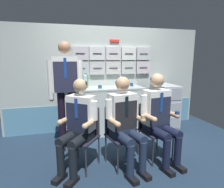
# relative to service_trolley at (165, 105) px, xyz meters

# --- Properties ---
(ground) EXTENTS (4.80, 4.80, 0.04)m
(ground) POSITION_rel_service_trolley_xyz_m (-1.17, -0.98, -0.53)
(ground) COLOR #1C2D41
(galley_bulkhead) EXTENTS (4.20, 0.14, 2.15)m
(galley_bulkhead) POSITION_rel_service_trolley_xyz_m (-1.16, 0.40, 0.56)
(galley_bulkhead) COLOR #A8B2AD
(galley_bulkhead) RESTS_ON ground
(galley_counter) EXTENTS (1.65, 0.53, 0.93)m
(galley_counter) POSITION_rel_service_trolley_xyz_m (-1.34, 0.11, -0.04)
(galley_counter) COLOR #B8C4C0
(galley_counter) RESTS_ON ground
(service_trolley) EXTENTS (0.40, 0.65, 0.96)m
(service_trolley) POSITION_rel_service_trolley_xyz_m (0.00, 0.00, 0.00)
(service_trolley) COLOR black
(service_trolley) RESTS_ON ground
(folding_chair_left) EXTENTS (0.56, 0.56, 0.83)m
(folding_chair_left) POSITION_rel_service_trolley_xyz_m (-1.84, -0.98, -0.00)
(folding_chair_left) COLOR #2D2D33
(folding_chair_left) RESTS_ON ground
(crew_member_left) EXTENTS (0.62, 0.67, 1.25)m
(crew_member_left) POSITION_rel_service_trolley_xyz_m (-1.94, -1.11, 0.17)
(crew_member_left) COLOR black
(crew_member_left) RESTS_ON ground
(folding_chair_center) EXTENTS (0.48, 0.48, 0.83)m
(folding_chair_center) POSITION_rel_service_trolley_xyz_m (-1.34, -1.05, -0.00)
(folding_chair_center) COLOR #2D2D33
(folding_chair_center) RESTS_ON ground
(crew_member_center) EXTENTS (0.52, 0.67, 1.27)m
(crew_member_center) POSITION_rel_service_trolley_xyz_m (-1.31, -1.21, 0.18)
(crew_member_center) COLOR black
(crew_member_center) RESTS_ON ground
(folding_chair_right) EXTENTS (0.46, 0.47, 0.83)m
(folding_chair_right) POSITION_rel_service_trolley_xyz_m (-0.80, -1.00, -0.00)
(folding_chair_right) COLOR #2D2D33
(folding_chair_right) RESTS_ON ground
(crew_member_right) EXTENTS (0.53, 0.68, 1.30)m
(crew_member_right) POSITION_rel_service_trolley_xyz_m (-0.77, -1.16, 0.20)
(crew_member_right) COLOR black
(crew_member_right) RESTS_ON ground
(crew_member_standing) EXTENTS (0.56, 0.27, 1.78)m
(crew_member_standing) POSITION_rel_service_trolley_xyz_m (-2.05, -0.38, 0.57)
(crew_member_standing) COLOR black
(crew_member_standing) RESTS_ON ground
(sparkling_bottle_green) EXTENTS (0.07, 0.07, 0.30)m
(sparkling_bottle_green) POSITION_rel_service_trolley_xyz_m (-1.64, 0.20, 0.56)
(sparkling_bottle_green) COLOR #4D9A5A
(sparkling_bottle_green) RESTS_ON galley_counter
(water_bottle_short) EXTENTS (0.08, 0.08, 0.26)m
(water_bottle_short) POSITION_rel_service_trolley_xyz_m (-1.97, 0.21, 0.55)
(water_bottle_short) COLOR #519B50
(water_bottle_short) RESTS_ON galley_counter
(water_bottle_tall) EXTENTS (0.07, 0.07, 0.30)m
(water_bottle_tall) POSITION_rel_service_trolley_xyz_m (-1.68, 0.03, 0.56)
(water_bottle_tall) COLOR #ABD3E3
(water_bottle_tall) RESTS_ON galley_counter
(coffee_cup_spare) EXTENTS (0.07, 0.07, 0.06)m
(coffee_cup_spare) POSITION_rel_service_trolley_xyz_m (-1.40, 0.05, 0.45)
(coffee_cup_spare) COLOR navy
(coffee_cup_spare) RESTS_ON galley_counter
(coffee_cup_white) EXTENTS (0.07, 0.07, 0.07)m
(coffee_cup_white) POSITION_rel_service_trolley_xyz_m (-0.69, 0.18, 0.46)
(coffee_cup_white) COLOR navy
(coffee_cup_white) RESTS_ON galley_counter
(snack_banana) EXTENTS (0.17, 0.10, 0.04)m
(snack_banana) POSITION_rel_service_trolley_xyz_m (-1.92, 0.05, 0.44)
(snack_banana) COLOR yellow
(snack_banana) RESTS_ON galley_counter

